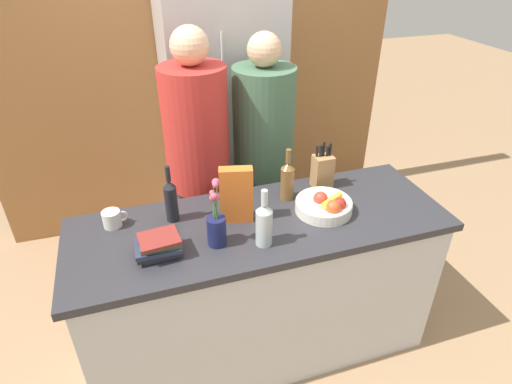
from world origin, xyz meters
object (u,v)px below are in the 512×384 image
Objects in this scene: cereal_box at (236,195)px; person_in_blue at (263,153)px; coffee_mug at (112,219)px; flower_vase at (216,226)px; bottle_oil at (264,223)px; book_stack at (159,246)px; bottle_wine at (287,180)px; bottle_vinegar at (171,199)px; fruit_bowl at (325,205)px; person_at_sink at (199,162)px; knife_block at (322,171)px; refrigerator at (222,116)px.

person_in_blue is at bearing 60.38° from cereal_box.
cereal_box is 0.60m from coffee_mug.
flower_vase reaches higher than coffee_mug.
cereal_box reaches higher than bottle_oil.
bottle_wine is at bearing 20.49° from book_stack.
bottle_oil is 0.95× the size of bottle_vinegar.
cereal_box reaches higher than fruit_bowl.
flower_vase is at bearing -171.71° from fruit_bowl.
coffee_mug is 0.29m from bottle_vinegar.
person_in_blue is (0.03, 0.48, -0.08)m from bottle_wine.
flower_vase is 0.21m from cereal_box.
fruit_bowl is 0.17× the size of person_in_blue.
book_stack is at bearing 179.32° from flower_vase.
bottle_wine is 0.49m from person_in_blue.
person_at_sink is at bearing 133.17° from bottle_wine.
person_at_sink reaches higher than bottle_oil.
fruit_bowl is 0.67m from person_in_blue.
bottle_wine is at bearing 53.87° from bottle_oil.
knife_block is 0.23m from bottle_wine.
coffee_mug is at bearing 166.95° from cereal_box.
bottle_wine is at bearing -85.00° from refrigerator.
bottle_oil reaches higher than coffee_mug.
fruit_bowl is 1.01× the size of bottle_oil.
bottle_oil is 0.16× the size of person_at_sink.
flower_vase reaches higher than bottle_oil.
book_stack is at bearing -133.54° from person_at_sink.
flower_vase is (-0.67, -0.32, 0.00)m from knife_block.
flower_vase is at bearing -105.76° from person_in_blue.
person_in_blue is at bearing -77.32° from refrigerator.
coffee_mug is at bearing 172.63° from bottle_vinegar.
coffee_mug is 0.41× the size of bottle_vinegar.
person_at_sink reaches higher than coffee_mug.
book_stack is 0.68× the size of bottle_vinegar.
person_in_blue is (0.92, 0.46, -0.01)m from coffee_mug.
coffee_mug is at bearing 123.49° from book_stack.
person_in_blue is (0.64, 0.50, -0.09)m from bottle_vinegar.
coffee_mug is 1.03m from person_in_blue.
book_stack is 0.74m from person_at_sink.
bottle_oil is at bearing -73.14° from cereal_box.
cereal_box is 0.17× the size of person_at_sink.
fruit_bowl is 0.87× the size of flower_vase.
knife_block is 0.81× the size of flower_vase.
knife_block is at bearing -72.05° from refrigerator.
bottle_oil is (-0.37, -0.15, 0.07)m from fruit_bowl.
book_stack is 1.04m from person_in_blue.
coffee_mug is 0.07× the size of person_in_blue.
person_in_blue reaches higher than flower_vase.
refrigerator is 7.32× the size of knife_block.
bottle_vinegar is 0.60m from bottle_wine.
flower_vase is at bearing -154.65° from knife_block.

